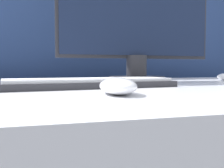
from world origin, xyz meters
name	(u,v)px	position (x,y,z in m)	size (l,w,h in m)	color
partition_panel	(78,90)	(0.00, 0.66, 0.69)	(5.00, 0.03, 1.38)	navy
computer_mouse_near	(118,86)	(-0.08, -0.29, 0.77)	(0.08, 0.14, 0.03)	white
keyboard	(89,83)	(-0.09, -0.08, 0.77)	(0.47, 0.20, 0.02)	#28282D
monitor	(137,16)	(0.15, 0.19, 1.01)	(0.62, 0.22, 0.49)	#28282D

